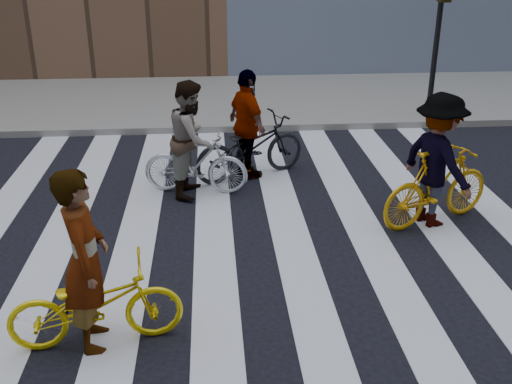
{
  "coord_description": "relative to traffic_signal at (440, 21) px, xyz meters",
  "views": [
    {
      "loc": [
        -0.54,
        -7.47,
        3.98
      ],
      "look_at": [
        0.07,
        0.3,
        0.61
      ],
      "focal_mm": 42.0,
      "sensor_mm": 36.0,
      "label": 1
    }
  ],
  "objects": [
    {
      "name": "zebra_crosswalk",
      "position": [
        -4.4,
        -5.32,
        -2.27
      ],
      "size": [
        8.25,
        10.0,
        0.01
      ],
      "color": "silver",
      "rests_on": "ground"
    },
    {
      "name": "bike_yellow_left",
      "position": [
        -6.19,
        -7.47,
        -1.81
      ],
      "size": [
        1.85,
        0.85,
        0.94
      ],
      "primitive_type": "imported",
      "rotation": [
        0.0,
        0.0,
        1.7
      ],
      "color": "yellow",
      "rests_on": "ground"
    },
    {
      "name": "rider_right",
      "position": [
        -1.72,
        -4.96,
        -1.29
      ],
      "size": [
        1.17,
        1.46,
        1.98
      ],
      "primitive_type": "imported",
      "rotation": [
        0.0,
        0.0,
        1.97
      ],
      "color": "slate",
      "rests_on": "ground"
    },
    {
      "name": "bike_silver_mid",
      "position": [
        -5.21,
        -3.55,
        -1.76
      ],
      "size": [
        1.79,
        0.79,
        1.04
      ],
      "primitive_type": "imported",
      "rotation": [
        0.0,
        0.0,
        1.39
      ],
      "color": "silver",
      "rests_on": "ground"
    },
    {
      "name": "rider_rear",
      "position": [
        -4.32,
        -2.9,
        -1.32
      ],
      "size": [
        0.89,
        1.21,
        1.92
      ],
      "primitive_type": "imported",
      "rotation": [
        0.0,
        0.0,
        2.0
      ],
      "color": "slate",
      "rests_on": "ground"
    },
    {
      "name": "ground",
      "position": [
        -4.4,
        -5.32,
        -2.28
      ],
      "size": [
        100.0,
        100.0,
        0.0
      ],
      "primitive_type": "plane",
      "color": "black",
      "rests_on": "ground"
    },
    {
      "name": "traffic_signal",
      "position": [
        0.0,
        0.0,
        0.0
      ],
      "size": [
        0.22,
        0.42,
        3.33
      ],
      "color": "black",
      "rests_on": "ground"
    },
    {
      "name": "bike_dark_rear",
      "position": [
        -4.27,
        -2.9,
        -1.73
      ],
      "size": [
        2.22,
        1.55,
        1.11
      ],
      "primitive_type": "imported",
      "rotation": [
        0.0,
        0.0,
        2.0
      ],
      "color": "black",
      "rests_on": "ground"
    },
    {
      "name": "rider_mid",
      "position": [
        -5.26,
        -3.55,
        -1.33
      ],
      "size": [
        0.87,
        1.04,
        1.9
      ],
      "primitive_type": "imported",
      "rotation": [
        0.0,
        0.0,
        1.39
      ],
      "color": "slate",
      "rests_on": "ground"
    },
    {
      "name": "sidewalk_far",
      "position": [
        -4.4,
        2.18,
        -2.2
      ],
      "size": [
        100.0,
        5.0,
        0.15
      ],
      "primitive_type": "cube",
      "color": "gray",
      "rests_on": "ground"
    },
    {
      "name": "rider_left",
      "position": [
        -6.24,
        -7.47,
        -1.29
      ],
      "size": [
        0.56,
        0.77,
        1.97
      ],
      "primitive_type": "imported",
      "rotation": [
        0.0,
        0.0,
        1.7
      ],
      "color": "slate",
      "rests_on": "ground"
    },
    {
      "name": "bike_yellow_right",
      "position": [
        -1.67,
        -4.96,
        -1.69
      ],
      "size": [
        2.01,
        1.26,
        1.17
      ],
      "primitive_type": "imported",
      "rotation": [
        0.0,
        0.0,
        1.97
      ],
      "color": "orange",
      "rests_on": "ground"
    }
  ]
}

